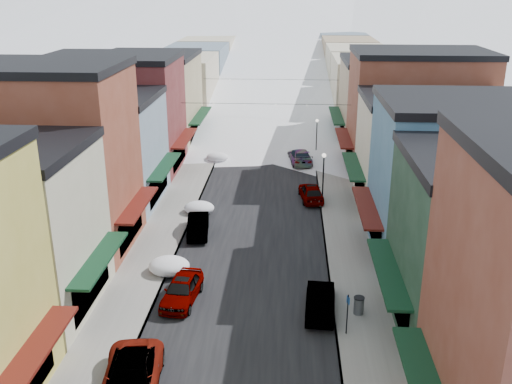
# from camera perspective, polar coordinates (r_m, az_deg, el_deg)

# --- Properties ---
(road) EXTENTS (10.00, 160.00, 0.01)m
(road) POSITION_cam_1_polar(r_m,az_deg,el_deg) (76.34, 1.60, 7.17)
(road) COLOR black
(road) RESTS_ON ground
(sidewalk_left) EXTENTS (3.20, 160.00, 0.15)m
(sidewalk_left) POSITION_cam_1_polar(r_m,az_deg,el_deg) (76.82, -3.36, 7.28)
(sidewalk_left) COLOR gray
(sidewalk_left) RESTS_ON ground
(sidewalk_right) EXTENTS (3.20, 160.00, 0.15)m
(sidewalk_right) POSITION_cam_1_polar(r_m,az_deg,el_deg) (76.40, 6.60, 7.11)
(sidewalk_right) COLOR gray
(sidewalk_right) RESTS_ON ground
(curb_left) EXTENTS (0.10, 160.00, 0.15)m
(curb_left) POSITION_cam_1_polar(r_m,az_deg,el_deg) (76.66, -2.20, 7.27)
(curb_left) COLOR slate
(curb_left) RESTS_ON ground
(curb_right) EXTENTS (0.10, 160.00, 0.15)m
(curb_right) POSITION_cam_1_polar(r_m,az_deg,el_deg) (76.33, 5.42, 7.14)
(curb_right) COLOR slate
(curb_right) RESTS_ON ground
(bldg_l_brick_near) EXTENTS (12.30, 8.20, 12.50)m
(bldg_l_brick_near) POSITION_cam_1_polar(r_m,az_deg,el_deg) (39.92, -20.52, 3.10)
(bldg_l_brick_near) COLOR brown
(bldg_l_brick_near) RESTS_ON ground
(bldg_l_grayblue) EXTENTS (11.30, 9.20, 9.00)m
(bldg_l_grayblue) POSITION_cam_1_polar(r_m,az_deg,el_deg) (47.79, -15.77, 4.10)
(bldg_l_grayblue) COLOR #788DA0
(bldg_l_grayblue) RESTS_ON ground
(bldg_l_brick_far) EXTENTS (13.30, 9.20, 11.00)m
(bldg_l_brick_far) POSITION_cam_1_polar(r_m,az_deg,el_deg) (56.16, -13.93, 7.63)
(bldg_l_brick_far) COLOR maroon
(bldg_l_brick_far) RESTS_ON ground
(bldg_l_tan) EXTENTS (11.30, 11.20, 10.00)m
(bldg_l_tan) POSITION_cam_1_polar(r_m,az_deg,el_deg) (65.43, -10.51, 9.14)
(bldg_l_tan) COLOR tan
(bldg_l_tan) RESTS_ON ground
(bldg_r_green) EXTENTS (11.30, 9.20, 9.50)m
(bldg_r_green) POSITION_cam_1_polar(r_m,az_deg,el_deg) (31.02, 23.53, -5.05)
(bldg_r_green) COLOR #1A3725
(bldg_r_green) RESTS_ON ground
(bldg_r_blue) EXTENTS (11.30, 9.20, 10.50)m
(bldg_r_blue) POSITION_cam_1_polar(r_m,az_deg,el_deg) (38.81, 19.41, 1.21)
(bldg_r_blue) COLOR teal
(bldg_r_blue) RESTS_ON ground
(bldg_r_cream) EXTENTS (12.30, 9.20, 9.00)m
(bldg_r_cream) POSITION_cam_1_polar(r_m,az_deg,el_deg) (47.46, 17.12, 3.86)
(bldg_r_cream) COLOR beige
(bldg_r_cream) RESTS_ON ground
(bldg_r_brick_far) EXTENTS (13.30, 9.20, 11.50)m
(bldg_r_brick_far) POSITION_cam_1_polar(r_m,az_deg,el_deg) (55.81, 15.73, 7.66)
(bldg_r_brick_far) COLOR brown
(bldg_r_brick_far) RESTS_ON ground
(bldg_r_tan) EXTENTS (11.30, 11.20, 9.50)m
(bldg_r_tan) POSITION_cam_1_polar(r_m,az_deg,el_deg) (65.44, 13.05, 8.74)
(bldg_r_tan) COLOR #998164
(bldg_r_tan) RESTS_ON ground
(distant_blocks) EXTENTS (34.00, 55.00, 8.00)m
(distant_blocks) POSITION_cam_1_polar(r_m,az_deg,el_deg) (98.28, 2.11, 12.44)
(distant_blocks) COLOR gray
(distant_blocks) RESTS_ON ground
(overhead_cables) EXTENTS (16.40, 15.04, 0.04)m
(overhead_cables) POSITION_cam_1_polar(r_m,az_deg,el_deg) (62.87, 1.25, 10.14)
(overhead_cables) COLOR black
(overhead_cables) RESTS_ON ground
(car_white_suv) EXTENTS (3.15, 5.72, 1.52)m
(car_white_suv) POSITION_cam_1_polar(r_m,az_deg,el_deg) (26.85, -12.42, -17.83)
(car_white_suv) COLOR #BEBDC0
(car_white_suv) RESTS_ON ground
(car_silver_sedan) EXTENTS (2.18, 4.48, 1.47)m
(car_silver_sedan) POSITION_cam_1_polar(r_m,az_deg,el_deg) (33.09, -7.42, -9.64)
(car_silver_sedan) COLOR #A4A7AC
(car_silver_sedan) RESTS_ON ground
(car_dark_hatch) EXTENTS (1.92, 4.29, 1.37)m
(car_dark_hatch) POSITION_cam_1_polar(r_m,az_deg,el_deg) (41.30, -5.82, -3.38)
(car_dark_hatch) COLOR black
(car_dark_hatch) RESTS_ON ground
(car_silver_wagon) EXTENTS (2.26, 5.21, 1.49)m
(car_silver_wagon) POSITION_cam_1_polar(r_m,az_deg,el_deg) (67.06, -1.84, 6.00)
(car_silver_wagon) COLOR #ABAEB3
(car_silver_wagon) RESTS_ON ground
(car_green_sedan) EXTENTS (1.79, 4.47, 1.45)m
(car_green_sedan) POSITION_cam_1_polar(r_m,az_deg,el_deg) (32.00, 6.45, -10.74)
(car_green_sedan) COLOR black
(car_green_sedan) RESTS_ON ground
(car_gray_suv) EXTENTS (2.28, 4.50, 1.47)m
(car_gray_suv) POSITION_cam_1_polar(r_m,az_deg,el_deg) (47.77, 5.52, 0.01)
(car_gray_suv) COLOR #9DA1A6
(car_gray_suv) RESTS_ON ground
(car_black_sedan) EXTENTS (2.72, 5.31, 1.47)m
(car_black_sedan) POSITION_cam_1_polar(r_m,az_deg,el_deg) (57.63, 4.43, 3.58)
(car_black_sedan) COLOR black
(car_black_sedan) RESTS_ON ground
(car_lane_silver) EXTENTS (2.32, 4.58, 1.50)m
(car_lane_silver) POSITION_cam_1_polar(r_m,az_deg,el_deg) (74.28, -0.01, 7.40)
(car_lane_silver) COLOR gray
(car_lane_silver) RESTS_ON ground
(car_lane_white) EXTENTS (2.59, 5.46, 1.51)m
(car_lane_white) POSITION_cam_1_polar(r_m,az_deg,el_deg) (82.15, 3.15, 8.61)
(car_lane_white) COLOR silver
(car_lane_white) RESTS_ON ground
(parking_sign) EXTENTS (0.14, 0.29, 2.26)m
(parking_sign) POSITION_cam_1_polar(r_m,az_deg,el_deg) (29.84, 9.14, -11.67)
(parking_sign) COLOR black
(parking_sign) RESTS_ON sidewalk_right
(trash_can) EXTENTS (0.59, 0.59, 1.00)m
(trash_can) POSITION_cam_1_polar(r_m,az_deg,el_deg) (32.01, 10.24, -11.08)
(trash_can) COLOR #5D6063
(trash_can) RESTS_ON sidewalk_right
(streetlamp_near) EXTENTS (0.35, 0.35, 4.21)m
(streetlamp_near) POSITION_cam_1_polar(r_m,az_deg,el_deg) (46.29, 6.75, 2.02)
(streetlamp_near) COLOR black
(streetlamp_near) RESTS_ON sidewalk_right
(streetlamp_far) EXTENTS (0.32, 0.32, 3.86)m
(streetlamp_far) POSITION_cam_1_polar(r_m,az_deg,el_deg) (59.66, 6.09, 5.94)
(streetlamp_far) COLOR black
(streetlamp_far) RESTS_ON sidewalk_right
(snow_pile_near) EXTENTS (2.56, 2.78, 1.08)m
(snow_pile_near) POSITION_cam_1_polar(r_m,az_deg,el_deg) (36.26, -8.62, -7.29)
(snow_pile_near) COLOR white
(snow_pile_near) RESTS_ON ground
(snow_pile_mid) EXTENTS (2.36, 2.65, 1.00)m
(snow_pile_mid) POSITION_cam_1_polar(r_m,az_deg,el_deg) (45.11, -5.66, -1.58)
(snow_pile_mid) COLOR white
(snow_pile_mid) RESTS_ON ground
(snow_pile_far) EXTENTS (2.24, 2.58, 0.95)m
(snow_pile_far) POSITION_cam_1_polar(r_m,az_deg,el_deg) (58.34, -3.86, 3.51)
(snow_pile_far) COLOR white
(snow_pile_far) RESTS_ON ground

